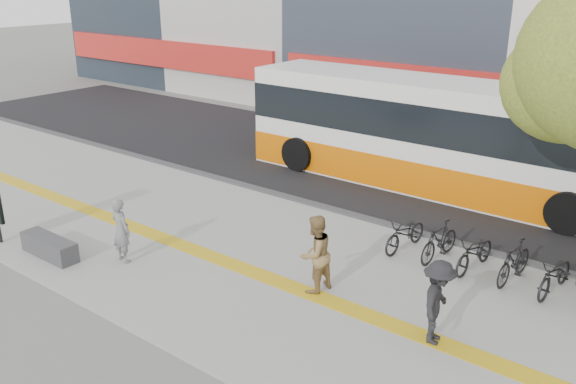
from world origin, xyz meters
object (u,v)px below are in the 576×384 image
Objects in this scene: bench at (50,247)px; pedestrian_dark at (438,303)px; seated_woman at (121,230)px; pedestrian_tan at (315,254)px; bus at (436,138)px.

pedestrian_dark is at bearing 14.82° from bench.
seated_woman is (1.49, 0.87, 0.50)m from bench.
pedestrian_tan is at bearing 72.62° from pedestrian_dark.
pedestrian_tan reaches higher than bench.
bench is 1.05× the size of pedestrian_dark.
seated_woman is 0.91× the size of pedestrian_tan.
bench is 1.10× the size of seated_woman.
bus is at bearing -104.74° from seated_woman.
bus is at bearing 12.28° from pedestrian_dark.
pedestrian_tan is (5.59, 2.38, 0.58)m from bench.
seated_woman is 4.37m from pedestrian_tan.
pedestrian_tan reaches higher than pedestrian_dark.
seated_woman reaches higher than bench.
seated_woman is at bearing 30.29° from bench.
bus is (4.66, 9.70, 1.22)m from bench.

